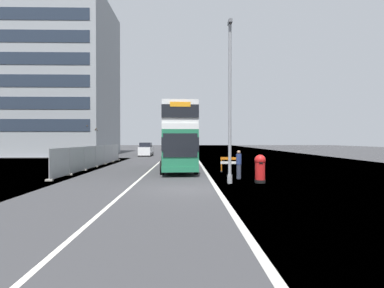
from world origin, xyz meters
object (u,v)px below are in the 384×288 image
roadworks_barrier (230,163)px  pedestrian_at_kerb (239,165)px  car_oncoming_near (175,151)px  lamppost_foreground (230,106)px  red_pillar_postbox (260,167)px  double_decker_bus (177,137)px  car_receding_mid (146,150)px

roadworks_barrier → pedestrian_at_kerb: size_ratio=0.82×
car_oncoming_near → lamppost_foreground: bearing=-81.1°
red_pillar_postbox → pedestrian_at_kerb: size_ratio=0.90×
double_decker_bus → pedestrian_at_kerb: double_decker_bus is taller
lamppost_foreground → pedestrian_at_kerb: (0.87, 2.17, -3.48)m
car_oncoming_near → pedestrian_at_kerb: car_oncoming_near is taller
roadworks_barrier → car_receding_mid: bearing=110.6°
double_decker_bus → roadworks_barrier: double_decker_bus is taller
car_oncoming_near → pedestrian_at_kerb: 23.11m
lamppost_foreground → roadworks_barrier: size_ratio=6.21×
roadworks_barrier → car_oncoming_near: bearing=104.9°
double_decker_bus → pedestrian_at_kerb: bearing=-57.2°
red_pillar_postbox → roadworks_barrier: size_ratio=1.09×
double_decker_bus → roadworks_barrier: 4.93m
lamppost_foreground → red_pillar_postbox: bearing=8.1°
roadworks_barrier → car_receding_mid: size_ratio=0.33×
car_receding_mid → pedestrian_at_kerb: bearing=-72.4°
double_decker_bus → car_receding_mid: 24.40m
car_receding_mid → car_oncoming_near: bearing=-57.2°
lamppost_foreground → red_pillar_postbox: size_ratio=5.67×
lamppost_foreground → roadworks_barrier: (0.93, 6.71, -3.70)m
lamppost_foreground → car_oncoming_near: lamppost_foreground is taller
double_decker_bus → car_receding_mid: bearing=103.0°
double_decker_bus → red_pillar_postbox: 9.78m
car_receding_mid → pedestrian_at_kerb: car_receding_mid is taller
double_decker_bus → lamppost_foreground: lamppost_foreground is taller
red_pillar_postbox → car_receding_mid: size_ratio=0.36×
lamppost_foreground → car_oncoming_near: size_ratio=2.08×
lamppost_foreground → red_pillar_postbox: (1.79, 0.25, -3.51)m
roadworks_barrier → car_receding_mid: car_receding_mid is taller
car_oncoming_near → roadworks_barrier: bearing=-75.1°
lamppost_foreground → pedestrian_at_kerb: lamppost_foreground is taller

